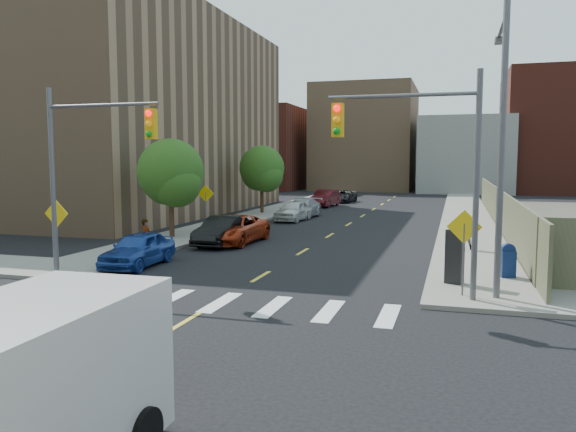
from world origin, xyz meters
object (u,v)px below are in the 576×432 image
Objects in this scene: pedestrian_west at (146,237)px; pedestrian_east at (465,233)px; parked_car_black at (223,231)px; parked_car_red at (233,229)px; parked_car_maroon at (325,198)px; mailbox at (508,261)px; parked_car_silver at (302,208)px; parked_car_grey at (343,196)px; parked_car_white at (293,211)px; payphone at (455,256)px; parked_car_blue at (138,249)px.

pedestrian_west is 1.00× the size of pedestrian_east.
parked_car_black is 2.85× the size of pedestrian_east.
parked_car_red is 1.10× the size of parked_car_maroon.
parked_car_black reaches higher than mailbox.
parked_car_silver is 3.11× the size of pedestrian_east.
parked_car_grey is 3.65× the size of mailbox.
parked_car_red reaches higher than parked_car_white.
mailbox is at bearing -21.71° from parked_car_red.
parked_car_maroon is at bearing -90.33° from parked_car_grey.
parked_car_black is at bearing 144.13° from mailbox.
pedestrian_east is at bearing 4.50° from parked_car_red.
parked_car_white is at bearing 112.13° from mailbox.
parked_car_silver is at bearing 135.60° from payphone.
payphone is 7.83m from pedestrian_east.
mailbox is 0.78× the size of pedestrian_west.
parked_car_white is at bearing 138.52° from payphone.
parked_car_red reaches higher than parked_car_blue.
payphone reaches higher than parked_car_white.
parked_car_red is 2.86× the size of payphone.
mailbox is at bearing 92.73° from pedestrian_east.
pedestrian_east is at bearing -72.49° from pedestrian_west.
payphone is (11.43, -6.65, 0.33)m from parked_car_black.
parked_car_black is (1.01, 6.37, 0.03)m from parked_car_blue.
pedestrian_west is (-2.10, -18.84, 0.23)m from parked_car_silver.
parked_car_silver is (1.30, 20.82, 0.00)m from parked_car_blue.
pedestrian_east reaches higher than parked_car_maroon.
mailbox is 15.10m from pedestrian_west.
parked_car_maroon is 1.07× the size of parked_car_grey.
pedestrian_east is (13.69, 5.56, -0.00)m from pedestrian_west.
parked_car_white is 2.73× the size of pedestrian_west.
parked_car_white is at bearing -53.11° from pedestrian_east.
mailbox is 0.66× the size of payphone.
payphone is 1.17× the size of pedestrian_west.
payphone is (11.69, -31.45, 0.28)m from parked_car_maroon.
parked_car_red is at bearing 68.32° from parked_car_black.
parked_car_grey is (0.29, 30.51, -0.12)m from parked_car_black.
parked_car_black is at bearing -85.39° from parked_car_grey.
pedestrian_west is at bearing -110.22° from parked_car_red.
parked_car_silver reaches higher than parked_car_blue.
parked_car_white is 21.49m from mailbox.
pedestrian_west is at bearing -87.89° from parked_car_maroon.
pedestrian_east reaches higher than parked_car_red.
parked_car_white is 2.74× the size of pedestrian_east.
payphone is at bearing -153.95° from mailbox.
parked_car_silver is at bearing 89.43° from parked_car_black.
parked_car_maroon is at bearing 97.53° from parked_car_silver.
pedestrian_east is at bearing -38.82° from parked_car_white.
payphone is (12.45, -0.28, 0.37)m from parked_car_blue.
parked_car_black reaches higher than parked_car_red.
parked_car_red is 13.36m from payphone.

